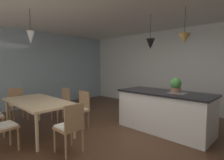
{
  "coord_description": "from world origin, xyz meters",
  "views": [
    {
      "loc": [
        2.32,
        -2.51,
        1.51
      ],
      "look_at": [
        -0.6,
        0.48,
        1.15
      ],
      "focal_mm": 28.16,
      "sensor_mm": 36.0,
      "label": 1
    }
  ],
  "objects_px": {
    "chair_far_left": "(62,103)",
    "potted_plant_on_island": "(176,85)",
    "chair_far_right": "(80,108)",
    "chair_window_end": "(18,103)",
    "chair_near_right": "(0,126)",
    "dining_table": "(38,104)",
    "chair_kitchen_end": "(70,126)",
    "kitchen_island": "(164,111)"
  },
  "relations": [
    {
      "from": "chair_far_left",
      "to": "chair_window_end",
      "type": "height_order",
      "value": "same"
    },
    {
      "from": "dining_table",
      "to": "potted_plant_on_island",
      "type": "distance_m",
      "value": 3.05
    },
    {
      "from": "chair_far_left",
      "to": "chair_window_end",
      "type": "relative_size",
      "value": 1.0
    },
    {
      "from": "chair_far_right",
      "to": "potted_plant_on_island",
      "type": "height_order",
      "value": "potted_plant_on_island"
    },
    {
      "from": "chair_far_right",
      "to": "chair_window_end",
      "type": "height_order",
      "value": "same"
    },
    {
      "from": "chair_far_right",
      "to": "potted_plant_on_island",
      "type": "xyz_separation_m",
      "value": [
        1.78,
        1.25,
        0.6
      ]
    },
    {
      "from": "chair_far_left",
      "to": "potted_plant_on_island",
      "type": "relative_size",
      "value": 2.63
    },
    {
      "from": "chair_far_right",
      "to": "kitchen_island",
      "type": "xyz_separation_m",
      "value": [
        1.53,
        1.25,
        -0.01
      ]
    },
    {
      "from": "dining_table",
      "to": "chair_far_left",
      "type": "distance_m",
      "value": 0.95
    },
    {
      "from": "chair_window_end",
      "to": "potted_plant_on_island",
      "type": "xyz_separation_m",
      "value": [
        3.5,
        2.08,
        0.6
      ]
    },
    {
      "from": "dining_table",
      "to": "potted_plant_on_island",
      "type": "height_order",
      "value": "potted_plant_on_island"
    },
    {
      "from": "potted_plant_on_island",
      "to": "chair_far_right",
      "type": "bearing_deg",
      "value": -144.9
    },
    {
      "from": "dining_table",
      "to": "chair_far_right",
      "type": "xyz_separation_m",
      "value": [
        0.42,
        0.83,
        -0.19
      ]
    },
    {
      "from": "chair_kitchen_end",
      "to": "chair_window_end",
      "type": "xyz_separation_m",
      "value": [
        -2.6,
        -0.0,
        0.0
      ]
    },
    {
      "from": "chair_window_end",
      "to": "potted_plant_on_island",
      "type": "bearing_deg",
      "value": 30.77
    },
    {
      "from": "chair_kitchen_end",
      "to": "chair_window_end",
      "type": "height_order",
      "value": "same"
    },
    {
      "from": "dining_table",
      "to": "potted_plant_on_island",
      "type": "bearing_deg",
      "value": 43.44
    },
    {
      "from": "chair_near_right",
      "to": "chair_far_left",
      "type": "bearing_deg",
      "value": 116.85
    },
    {
      "from": "chair_far_left",
      "to": "kitchen_island",
      "type": "height_order",
      "value": "kitchen_island"
    },
    {
      "from": "chair_window_end",
      "to": "chair_near_right",
      "type": "xyz_separation_m",
      "value": [
        1.72,
        -0.83,
        0.0
      ]
    },
    {
      "from": "chair_near_right",
      "to": "kitchen_island",
      "type": "height_order",
      "value": "kitchen_island"
    },
    {
      "from": "dining_table",
      "to": "chair_near_right",
      "type": "xyz_separation_m",
      "value": [
        0.42,
        -0.83,
        -0.19
      ]
    },
    {
      "from": "kitchen_island",
      "to": "dining_table",
      "type": "bearing_deg",
      "value": -133.1
    },
    {
      "from": "chair_far_right",
      "to": "chair_far_left",
      "type": "xyz_separation_m",
      "value": [
        -0.84,
        -0.0,
        0.0
      ]
    },
    {
      "from": "chair_far_right",
      "to": "potted_plant_on_island",
      "type": "distance_m",
      "value": 2.25
    },
    {
      "from": "potted_plant_on_island",
      "to": "chair_far_left",
      "type": "bearing_deg",
      "value": -154.44
    },
    {
      "from": "dining_table",
      "to": "chair_near_right",
      "type": "distance_m",
      "value": 0.95
    },
    {
      "from": "chair_window_end",
      "to": "chair_far_left",
      "type": "bearing_deg",
      "value": 43.28
    },
    {
      "from": "chair_kitchen_end",
      "to": "potted_plant_on_island",
      "type": "bearing_deg",
      "value": 66.66
    },
    {
      "from": "dining_table",
      "to": "chair_window_end",
      "type": "xyz_separation_m",
      "value": [
        -1.3,
        -0.0,
        -0.19
      ]
    },
    {
      "from": "chair_near_right",
      "to": "potted_plant_on_island",
      "type": "distance_m",
      "value": 3.46
    },
    {
      "from": "chair_near_right",
      "to": "kitchen_island",
      "type": "relative_size",
      "value": 0.42
    },
    {
      "from": "dining_table",
      "to": "chair_near_right",
      "type": "relative_size",
      "value": 2.14
    },
    {
      "from": "dining_table",
      "to": "chair_far_right",
      "type": "bearing_deg",
      "value": 63.29
    },
    {
      "from": "dining_table",
      "to": "chair_far_left",
      "type": "bearing_deg",
      "value": 116.68
    },
    {
      "from": "potted_plant_on_island",
      "to": "chair_kitchen_end",
      "type": "bearing_deg",
      "value": -113.34
    },
    {
      "from": "chair_far_right",
      "to": "chair_window_end",
      "type": "distance_m",
      "value": 1.91
    },
    {
      "from": "potted_plant_on_island",
      "to": "dining_table",
      "type": "bearing_deg",
      "value": -136.56
    },
    {
      "from": "chair_window_end",
      "to": "kitchen_island",
      "type": "xyz_separation_m",
      "value": [
        3.25,
        2.08,
        -0.01
      ]
    },
    {
      "from": "chair_kitchen_end",
      "to": "chair_far_left",
      "type": "height_order",
      "value": "same"
    },
    {
      "from": "dining_table",
      "to": "chair_far_left",
      "type": "height_order",
      "value": "chair_far_left"
    },
    {
      "from": "chair_kitchen_end",
      "to": "kitchen_island",
      "type": "relative_size",
      "value": 0.42
    }
  ]
}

